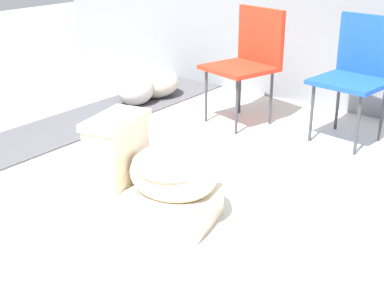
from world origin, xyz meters
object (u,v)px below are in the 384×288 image
(folding_chair_middle, at_px, (360,66))
(boulder_far, at_px, (154,82))
(folding_chair_left, at_px, (250,54))
(boulder_near, at_px, (136,88))
(toilet, at_px, (156,177))

(folding_chair_middle, height_order, boulder_far, folding_chair_middle)
(folding_chair_left, xyz_separation_m, boulder_near, (-0.95, -0.22, -0.38))
(folding_chair_left, distance_m, boulder_near, 1.04)
(folding_chair_middle, xyz_separation_m, boulder_far, (-1.74, -0.11, -0.38))
(boulder_near, distance_m, boulder_far, 0.25)
(boulder_near, height_order, boulder_far, boulder_near)
(folding_chair_middle, bearing_deg, folding_chair_left, -73.31)
(folding_chair_left, distance_m, folding_chair_middle, 0.79)
(folding_chair_left, bearing_deg, boulder_far, -76.50)
(toilet, bearing_deg, boulder_far, 118.14)
(folding_chair_left, xyz_separation_m, boulder_far, (-0.96, 0.02, -0.38))
(toilet, height_order, folding_chair_left, folding_chair_left)
(folding_chair_middle, xyz_separation_m, boulder_near, (-1.72, -0.36, -0.38))
(folding_chair_left, height_order, boulder_near, folding_chair_left)
(boulder_near, bearing_deg, folding_chair_middle, 11.68)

